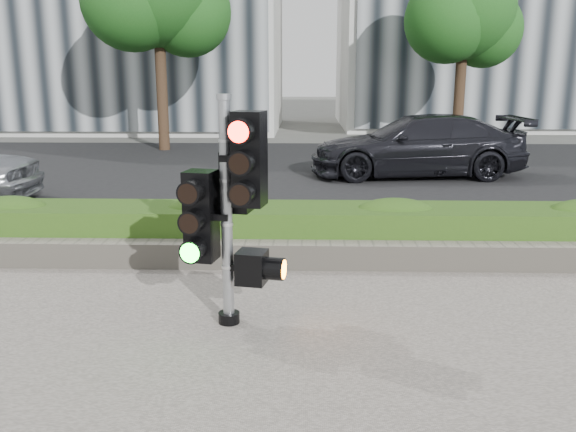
{
  "coord_description": "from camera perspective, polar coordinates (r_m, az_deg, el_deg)",
  "views": [
    {
      "loc": [
        0.21,
        -5.85,
        2.57
      ],
      "look_at": [
        0.04,
        0.6,
        1.04
      ],
      "focal_mm": 38.0,
      "sensor_mm": 36.0,
      "label": 1
    }
  ],
  "objects": [
    {
      "name": "hedge",
      "position": [
        8.69,
        0.09,
        -1.33
      ],
      "size": [
        12.0,
        1.0,
        0.68
      ],
      "primitive_type": "cube",
      "color": "#598629",
      "rests_on": "sidewalk"
    },
    {
      "name": "ground",
      "position": [
        6.4,
        -0.5,
        -10.36
      ],
      "size": [
        120.0,
        120.0,
        0.0
      ],
      "primitive_type": "plane",
      "color": "#51514C",
      "rests_on": "ground"
    },
    {
      "name": "traffic_signal",
      "position": [
        6.09,
        -5.41,
        1.45
      ],
      "size": [
        0.85,
        0.67,
        2.34
      ],
      "rotation": [
        0.0,
        0.0,
        -0.2
      ],
      "color": "black",
      "rests_on": "sidewalk"
    },
    {
      "name": "curb",
      "position": [
        9.35,
        0.19,
        -2.24
      ],
      "size": [
        60.0,
        0.25,
        0.12
      ],
      "primitive_type": "cube",
      "color": "gray",
      "rests_on": "ground"
    },
    {
      "name": "road",
      "position": [
        16.06,
        0.77,
        4.16
      ],
      "size": [
        60.0,
        13.0,
        0.02
      ],
      "primitive_type": "cube",
      "color": "black",
      "rests_on": "ground"
    },
    {
      "name": "car_dark",
      "position": [
        15.58,
        11.96,
        6.46
      ],
      "size": [
        5.4,
        2.49,
        1.53
      ],
      "primitive_type": "imported",
      "rotation": [
        0.0,
        0.0,
        -1.5
      ],
      "color": "black",
      "rests_on": "road"
    },
    {
      "name": "stone_wall",
      "position": [
        8.11,
        -0.03,
        -3.66
      ],
      "size": [
        12.0,
        0.32,
        0.34
      ],
      "primitive_type": "cube",
      "color": "gray",
      "rests_on": "sidewalk"
    },
    {
      "name": "tree_right",
      "position": [
        22.13,
        16.12,
        17.79
      ],
      "size": [
        4.1,
        3.58,
        6.53
      ],
      "color": "black",
      "rests_on": "ground"
    }
  ]
}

